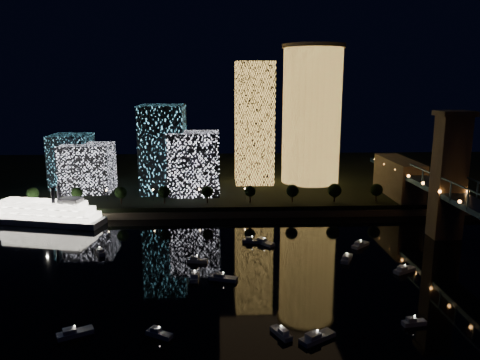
% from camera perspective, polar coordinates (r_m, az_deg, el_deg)
% --- Properties ---
extents(ground, '(520.00, 520.00, 0.00)m').
position_cam_1_polar(ground, '(140.61, 7.86, -13.86)').
color(ground, black).
rests_on(ground, ground).
extents(far_bank, '(420.00, 160.00, 5.00)m').
position_cam_1_polar(far_bank, '(291.31, 2.27, 0.39)').
color(far_bank, black).
rests_on(far_bank, ground).
extents(seawall, '(420.00, 6.00, 3.00)m').
position_cam_1_polar(seawall, '(216.11, 3.99, -4.03)').
color(seawall, '#6B5E4C').
rests_on(seawall, ground).
extents(tower_cylindrical, '(34.00, 34.00, 75.31)m').
position_cam_1_polar(tower_cylindrical, '(263.28, 8.72, 7.88)').
color(tower_cylindrical, '#E9AC4A').
rests_on(tower_cylindrical, far_bank).
extents(tower_rectangular, '(20.82, 20.82, 66.23)m').
position_cam_1_polar(tower_rectangular, '(259.41, 1.73, 6.92)').
color(tower_rectangular, '#E9AC4A').
rests_on(tower_rectangular, far_bank).
extents(midrise_blocks, '(89.32, 40.82, 44.15)m').
position_cam_1_polar(midrise_blocks, '(246.97, -12.14, 2.69)').
color(midrise_blocks, white).
rests_on(midrise_blocks, far_bank).
extents(riverboat, '(58.47, 24.39, 17.29)m').
position_cam_1_polar(riverboat, '(223.11, -23.36, -3.71)').
color(riverboat, silver).
rests_on(riverboat, ground).
extents(motorboats, '(110.09, 75.50, 2.78)m').
position_cam_1_polar(motorboats, '(149.39, 2.47, -11.79)').
color(motorboats, silver).
rests_on(motorboats, ground).
extents(esplanade_trees, '(165.73, 6.49, 8.74)m').
position_cam_1_polar(esplanade_trees, '(218.28, -2.17, -1.41)').
color(esplanade_trees, black).
rests_on(esplanade_trees, far_bank).
extents(street_lamps, '(132.70, 0.70, 5.65)m').
position_cam_1_polar(street_lamps, '(224.66, -4.98, -1.44)').
color(street_lamps, black).
rests_on(street_lamps, far_bank).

